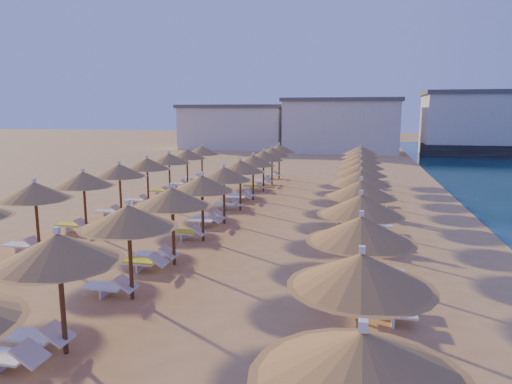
% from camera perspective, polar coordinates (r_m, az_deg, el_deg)
% --- Properties ---
extents(ground, '(220.00, 220.00, 0.00)m').
position_cam_1_polar(ground, '(20.23, 1.28, -5.70)').
color(ground, tan).
rests_on(ground, ground).
extents(hotel_blocks, '(49.62, 11.81, 8.10)m').
position_cam_1_polar(hotel_blocks, '(64.36, 12.35, 8.18)').
color(hotel_blocks, white).
rests_on(hotel_blocks, ground).
extents(parasol_row_east, '(2.84, 34.50, 2.99)m').
position_cam_1_polar(parasol_row_east, '(21.35, 12.95, 1.64)').
color(parasol_row_east, brown).
rests_on(parasol_row_east, ground).
extents(parasol_row_west, '(2.84, 34.50, 2.99)m').
position_cam_1_polar(parasol_row_west, '(22.28, -4.05, 2.21)').
color(parasol_row_west, brown).
rests_on(parasol_row_west, ground).
extents(parasol_row_inland, '(2.84, 25.00, 2.99)m').
position_cam_1_polar(parasol_row_inland, '(25.86, -15.00, 2.97)').
color(parasol_row_inland, brown).
rests_on(parasol_row_inland, ground).
extents(loungers, '(15.11, 33.17, 0.66)m').
position_cam_1_polar(loungers, '(22.52, -0.21, -3.17)').
color(loungers, white).
rests_on(loungers, ground).
extents(beachgoer_c, '(0.84, 1.05, 1.67)m').
position_cam_1_polar(beachgoer_c, '(24.96, 13.95, -1.01)').
color(beachgoer_c, tan).
rests_on(beachgoer_c, ground).
extents(beachgoer_a, '(0.64, 0.80, 1.93)m').
position_cam_1_polar(beachgoer_a, '(20.04, 10.50, -3.18)').
color(beachgoer_a, tan).
rests_on(beachgoer_a, ground).
extents(beachgoer_b, '(0.98, 1.07, 1.77)m').
position_cam_1_polar(beachgoer_b, '(24.84, 12.36, -0.89)').
color(beachgoer_b, tan).
rests_on(beachgoer_b, ground).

